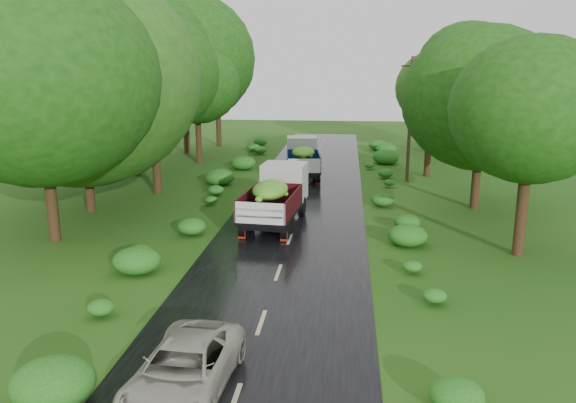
# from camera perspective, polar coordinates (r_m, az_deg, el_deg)

# --- Properties ---
(ground) EXTENTS (120.00, 120.00, 0.00)m
(ground) POSITION_cam_1_polar(r_m,az_deg,el_deg) (16.52, -2.73, -12.21)
(ground) COLOR #174E10
(ground) RESTS_ON ground
(road) EXTENTS (6.50, 80.00, 0.02)m
(road) POSITION_cam_1_polar(r_m,az_deg,el_deg) (21.08, -0.66, -6.27)
(road) COLOR black
(road) RESTS_ON ground
(road_lines) EXTENTS (0.12, 69.60, 0.00)m
(road_lines) POSITION_cam_1_polar(r_m,az_deg,el_deg) (22.02, -0.36, -5.35)
(road_lines) COLOR #BFB78C
(road_lines) RESTS_ON road
(truck_near) EXTENTS (2.65, 6.18, 2.53)m
(truck_near) POSITION_cam_1_polar(r_m,az_deg,el_deg) (25.89, -1.16, 0.81)
(truck_near) COLOR black
(truck_near) RESTS_ON ground
(truck_far) EXTENTS (2.67, 5.97, 2.43)m
(truck_far) POSITION_cam_1_polar(r_m,az_deg,el_deg) (36.91, 1.50, 4.63)
(truck_far) COLOR black
(truck_far) RESTS_ON ground
(car) EXTENTS (2.22, 4.35, 1.18)m
(car) POSITION_cam_1_polar(r_m,az_deg,el_deg) (13.28, -10.52, -16.40)
(car) COLOR #ACA999
(car) RESTS_ON road
(utility_pole) EXTENTS (1.35, 0.23, 7.71)m
(utility_pole) POSITION_cam_1_polar(r_m,az_deg,el_deg) (35.88, 12.29, 8.24)
(utility_pole) COLOR #382616
(utility_pole) RESTS_ON ground
(trees_left) EXTENTS (7.36, 32.46, 9.87)m
(trees_left) POSITION_cam_1_polar(r_m,az_deg,el_deg) (36.99, -14.14, 12.85)
(trees_left) COLOR black
(trees_left) RESTS_ON ground
(trees_right) EXTENTS (6.95, 33.14, 8.64)m
(trees_right) POSITION_cam_1_polar(r_m,az_deg,el_deg) (38.08, 17.50, 10.92)
(trees_right) COLOR black
(trees_right) RESTS_ON ground
(shrubs) EXTENTS (11.90, 44.00, 0.70)m
(shrubs) POSITION_cam_1_polar(r_m,az_deg,el_deg) (29.58, 1.37, 0.30)
(shrubs) COLOR #1C5C15
(shrubs) RESTS_ON ground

